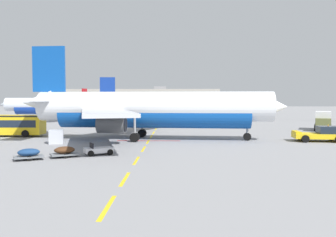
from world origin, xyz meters
TOP-DOWN VIEW (x-y plane):
  - ground at (40.00, 40.00)m, footprint 400.00×400.00m
  - apron_paint_markings at (18.00, 36.72)m, footprint 8.00×94.21m
  - airliner_foreground at (18.00, 23.39)m, footprint 34.82×34.52m
  - pushback_tug at (39.35, 21.66)m, footprint 6.28×3.73m
  - airliner_mid_left at (-8.56, 69.53)m, footprint 31.54×31.29m
  - airliner_far_center at (-18.22, 107.71)m, footprint 25.68×26.63m
  - apron_shuttle_bus at (-3.28, 26.96)m, footprint 12.04×3.07m
  - fuel_service_truck at (46.30, 37.39)m, footprint 4.91×7.38m
  - baggage_train at (11.40, 9.38)m, footprint 8.30×5.28m
  - uld_cargo_container at (7.30, 19.09)m, footprint 1.96×1.93m
  - terminal_satellite at (1.68, 157.02)m, footprint 82.78×24.02m

SIDE VIEW (x-z plane):
  - ground at x=40.00m, z-range 0.00..0.00m
  - apron_paint_markings at x=18.00m, z-range 0.00..0.01m
  - baggage_train at x=11.40m, z-range -0.05..1.09m
  - uld_cargo_container at x=7.30m, z-range 0.00..1.60m
  - pushback_tug at x=39.35m, z-range -0.14..1.94m
  - fuel_service_truck at x=46.30m, z-range 0.08..3.22m
  - apron_shuttle_bus at x=-3.28m, z-range 0.25..3.25m
  - airliner_far_center at x=-18.22m, z-range -1.68..7.87m
  - airliner_mid_left at x=-8.56m, z-range -1.95..9.10m
  - airliner_foreground at x=18.00m, z-range -2.15..10.05m
  - terminal_satellite at x=1.68m, z-range -0.79..11.02m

